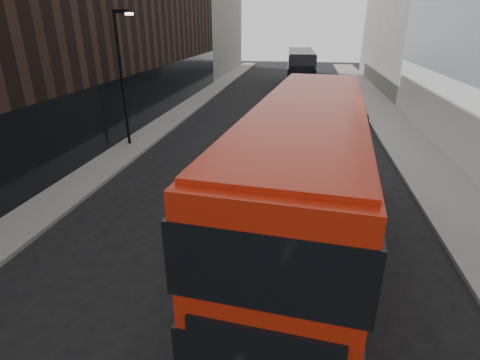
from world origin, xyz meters
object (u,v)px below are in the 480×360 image
at_px(grey_bus, 300,67).
at_px(car_b, 308,126).
at_px(car_c, 349,110).
at_px(car_a, 334,134).
at_px(red_bus, 306,178).
at_px(street_lamp, 122,71).

xyz_separation_m(grey_bus, car_b, (0.86, -20.52, -1.23)).
height_order(car_b, car_c, car_b).
xyz_separation_m(car_a, car_b, (-1.47, 1.20, 0.13)).
xyz_separation_m(red_bus, grey_bus, (-0.68, 33.34, -0.59)).
relative_size(street_lamp, car_a, 1.82).
bearing_deg(car_b, grey_bus, 93.68).
height_order(grey_bus, car_a, grey_bus).
relative_size(red_bus, car_a, 3.08).
xyz_separation_m(red_bus, car_c, (3.13, 18.02, -1.91)).
relative_size(street_lamp, car_c, 1.46).
bearing_deg(car_c, grey_bus, 98.69).
xyz_separation_m(street_lamp, red_bus, (9.76, -9.62, -1.57)).
bearing_deg(car_a, grey_bus, 102.62).
relative_size(grey_bus, car_b, 2.46).
bearing_deg(car_c, street_lamp, -152.20).
bearing_deg(street_lamp, red_bus, -44.57).
xyz_separation_m(grey_bus, car_c, (3.81, -15.31, -1.32)).
bearing_deg(street_lamp, grey_bus, 69.05).
height_order(street_lamp, car_b, street_lamp).
height_order(grey_bus, car_b, grey_bus).
distance_m(street_lamp, car_c, 15.78).
height_order(street_lamp, car_c, street_lamp).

